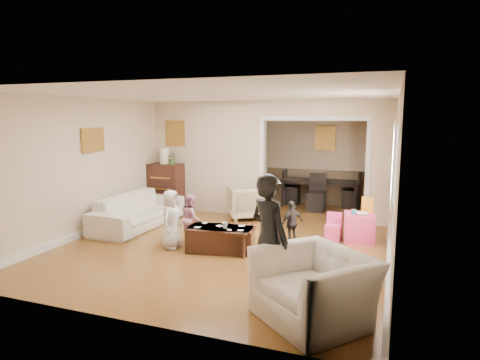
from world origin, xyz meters
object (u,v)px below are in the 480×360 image
at_px(play_table, 359,227).
at_px(child_toddler, 292,223).
at_px(table_lamp, 165,156).
at_px(child_kneel_b, 191,218).
at_px(dresser, 165,187).
at_px(sofa, 139,210).
at_px(cyan_cup, 354,212).
at_px(dining_table, 321,192).
at_px(adult_person, 269,239).
at_px(child_kneel_a, 171,219).
at_px(armchair_front, 314,287).
at_px(coffee_table, 221,239).
at_px(coffee_cup, 225,225).
at_px(armchair_back, 246,202).

xyz_separation_m(play_table, child_toddler, (-1.10, -0.63, 0.14)).
relative_size(table_lamp, child_toddler, 0.46).
bearing_deg(child_kneel_b, dresser, 7.62).
xyz_separation_m(sofa, cyan_cup, (4.24, 0.45, 0.21)).
xyz_separation_m(sofa, dresser, (-0.23, 1.48, 0.23)).
relative_size(sofa, dining_table, 1.17).
bearing_deg(table_lamp, adult_person, -46.75).
height_order(child_kneel_a, child_kneel_b, child_kneel_a).
bearing_deg(dresser, armchair_front, -44.46).
bearing_deg(child_kneel_a, adult_person, -126.08).
relative_size(armchair_front, coffee_table, 1.08).
distance_m(child_kneel_a, child_toddler, 2.11).
relative_size(dresser, dining_table, 0.58).
height_order(sofa, table_lamp, table_lamp).
bearing_deg(adult_person, dining_table, -54.88).
bearing_deg(child_kneel_b, coffee_cup, -145.83).
relative_size(table_lamp, adult_person, 0.23).
height_order(coffee_table, child_kneel_b, child_kneel_b).
distance_m(play_table, cyan_cup, 0.31).
distance_m(table_lamp, child_kneel_b, 2.83).
xyz_separation_m(child_kneel_b, child_toddler, (1.75, 0.45, -0.04)).
bearing_deg(dining_table, child_kneel_a, -113.91).
bearing_deg(play_table, dining_table, 112.39).
bearing_deg(adult_person, play_table, -73.73).
relative_size(armchair_back, armchair_front, 0.66).
distance_m(armchair_front, adult_person, 0.78).
relative_size(coffee_cup, dining_table, 0.06).
relative_size(coffee_table, dining_table, 0.56).
xyz_separation_m(armchair_front, dining_table, (-0.91, 6.06, -0.04)).
bearing_deg(coffee_table, dining_table, 76.62).
distance_m(cyan_cup, child_kneel_a, 3.25).
relative_size(coffee_table, adult_person, 0.69).
bearing_deg(armchair_back, sofa, 7.42).
bearing_deg(child_kneel_a, coffee_table, -82.19).
height_order(armchair_front, child_kneel_b, child_kneel_b).
xyz_separation_m(play_table, child_kneel_a, (-3.00, -1.53, 0.26)).
height_order(adult_person, child_kneel_a, adult_person).
bearing_deg(armchair_back, child_kneel_a, 48.13).
xyz_separation_m(table_lamp, dining_table, (3.42, 1.81, -0.97)).
relative_size(sofa, adult_person, 1.44).
bearing_deg(armchair_front, table_lamp, 176.16).
distance_m(sofa, armchair_front, 4.95).
height_order(child_kneel_b, child_toddler, child_kneel_b).
bearing_deg(child_kneel_a, child_toddler, -66.86).
xyz_separation_m(armchair_front, adult_person, (-0.60, 0.28, 0.41)).
relative_size(cyan_cup, child_toddler, 0.10).
distance_m(play_table, dining_table, 3.03).
distance_m(table_lamp, child_toddler, 3.94).
bearing_deg(play_table, armchair_back, 159.52).
height_order(armchair_back, coffee_cup, armchair_back).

